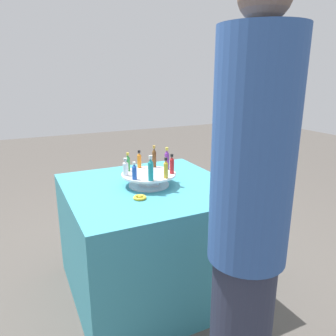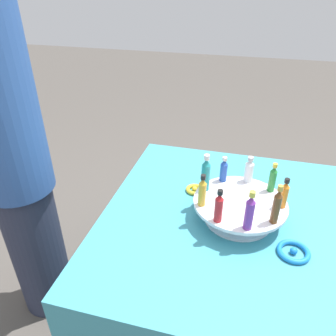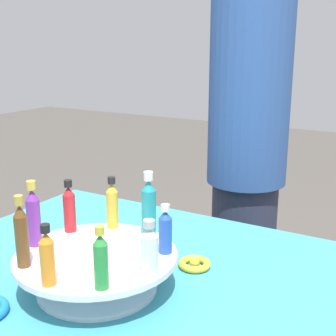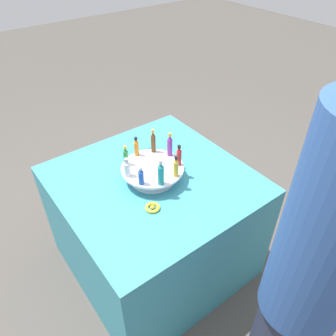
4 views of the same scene
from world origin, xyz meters
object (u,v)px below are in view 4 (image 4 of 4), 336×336
at_px(bottle_gold, 176,167).
at_px(person_figure, 308,281).
at_px(bottle_blue, 141,176).
at_px(bottle_purple, 170,145).
at_px(bottle_orange, 136,147).
at_px(ribbon_bow_gold, 153,207).
at_px(bottle_green, 126,156).
at_px(display_stand, 153,172).
at_px(bottle_red, 179,156).
at_px(ribbon_bow_blue, 153,153).
at_px(bottle_brown, 153,142).
at_px(bottle_clear, 127,168).
at_px(bottle_teal, 161,173).

relative_size(bottle_gold, person_figure, 0.07).
distance_m(bottle_blue, bottle_purple, 0.28).
bearing_deg(bottle_orange, ribbon_bow_gold, 159.14).
distance_m(bottle_purple, bottle_green, 0.24).
bearing_deg(display_stand, bottle_red, -117.38).
bearing_deg(bottle_blue, bottle_orange, -27.38).
xyz_separation_m(bottle_green, ribbon_bow_blue, (0.08, -0.22, -0.12)).
distance_m(display_stand, bottle_brown, 0.17).
xyz_separation_m(bottle_purple, bottle_clear, (-0.01, 0.27, -0.02)).
xyz_separation_m(bottle_teal, ribbon_bow_gold, (-0.05, 0.09, -0.14)).
bearing_deg(person_figure, bottle_gold, -3.77).
bearing_deg(bottle_teal, ribbon_bow_blue, -28.37).
bearing_deg(ribbon_bow_gold, display_stand, -35.16).
bearing_deg(bottle_brown, bottle_orange, 72.62).
distance_m(display_stand, bottle_orange, 0.16).
height_order(bottle_teal, bottle_brown, bottle_teal).
distance_m(bottle_blue, ribbon_bow_gold, 0.16).
bearing_deg(display_stand, ribbon_bow_gold, 144.84).
xyz_separation_m(bottle_purple, bottle_orange, (0.11, 0.14, -0.01)).
height_order(display_stand, ribbon_bow_blue, display_stand).
bearing_deg(bottle_green, ribbon_bow_blue, -70.04).
relative_size(bottle_gold, bottle_green, 1.05).
height_order(bottle_clear, person_figure, person_figure).
distance_m(bottle_red, bottle_clear, 0.27).
bearing_deg(bottle_teal, bottle_clear, 32.62).
bearing_deg(bottle_gold, bottle_red, -47.38).
relative_size(bottle_gold, bottle_red, 1.01).
height_order(bottle_teal, bottle_purple, bottle_teal).
xyz_separation_m(bottle_gold, bottle_clear, (0.15, 0.19, -0.01)).
relative_size(bottle_gold, ribbon_bow_gold, 1.66).
distance_m(bottle_gold, ribbon_bow_blue, 0.35).
bearing_deg(bottle_teal, bottle_blue, 52.62).
height_order(bottle_teal, ribbon_bow_blue, bottle_teal).
height_order(bottle_red, bottle_orange, bottle_red).
relative_size(bottle_purple, bottle_green, 1.22).
height_order(bottle_red, bottle_clear, bottle_red).
height_order(bottle_green, bottle_clear, bottle_green).
relative_size(bottle_blue, bottle_teal, 0.71).
bearing_deg(bottle_red, person_figure, 172.98).
bearing_deg(person_figure, bottle_brown, -4.95).
bearing_deg(person_figure, bottle_clear, 8.53).
relative_size(bottle_purple, ribbon_bow_blue, 1.35).
xyz_separation_m(bottle_clear, ribbon_bow_gold, (-0.20, -0.01, -0.12)).
bearing_deg(bottle_purple, bottle_gold, 152.62).
xyz_separation_m(bottle_gold, ribbon_bow_gold, (-0.06, 0.18, -0.13)).
bearing_deg(bottle_clear, bottle_orange, -47.38).
relative_size(bottle_purple, bottle_orange, 1.24).
relative_size(bottle_teal, bottle_gold, 1.20).
xyz_separation_m(bottle_brown, bottle_clear, (-0.09, 0.22, -0.02)).
height_order(display_stand, ribbon_bow_gold, display_stand).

